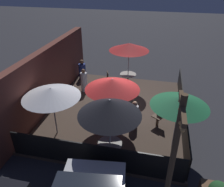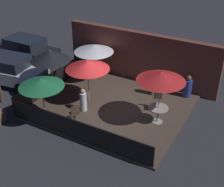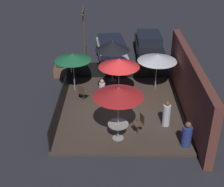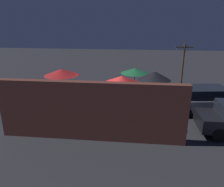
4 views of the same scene
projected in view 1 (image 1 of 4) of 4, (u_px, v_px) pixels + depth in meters
The scene contains 18 objects.
ground_plane at pixel (115, 112), 10.33m from camera, with size 60.00×60.00×0.00m, color #2D2D33.
patio_deck at pixel (115, 111), 10.30m from camera, with size 7.11×6.03×0.12m.
building_wall at pixel (48, 78), 10.25m from camera, with size 8.71×0.36×2.84m.
fence_front at pixel (182, 109), 9.47m from camera, with size 6.91×0.05×0.95m.
fence_side_left at pixel (93, 156), 7.05m from camera, with size 0.05×5.83×0.95m.
patio_umbrella_0 at pixel (129, 47), 11.22m from camera, with size 2.08×2.08×2.48m.
patio_umbrella_1 at pixel (110, 107), 6.47m from camera, with size 1.96×1.96×2.43m.
patio_umbrella_2 at pixel (51, 92), 7.90m from camera, with size 2.13×2.13×2.04m.
patio_umbrella_3 at pixel (112, 84), 8.26m from camera, with size 2.12×2.12×2.17m.
patio_umbrella_4 at pixel (180, 101), 7.17m from camera, with size 1.95×1.95×2.13m.
dining_table_0 at pixel (128, 77), 12.05m from camera, with size 0.88×0.88×0.75m.
dining_table_1 at pixel (110, 147), 7.23m from camera, with size 0.80×0.80×0.77m.
patio_chair_0 at pixel (159, 115), 9.02m from camera, with size 0.55×0.55×0.91m.
patio_chair_1 at pixel (110, 79), 11.93m from camera, with size 0.52×0.52×0.96m.
patron_0 at pixel (134, 114), 9.02m from camera, with size 0.38×0.38×1.14m.
patron_1 at pixel (82, 70), 13.02m from camera, with size 0.51×0.51×1.17m.
patron_2 at pixel (84, 81), 11.61m from camera, with size 0.49×0.49×1.26m.
light_post at pixel (171, 169), 4.50m from camera, with size 1.10×0.12×4.02m.
Camera 1 is at (-8.40, -1.72, 5.82)m, focal length 35.00 mm.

